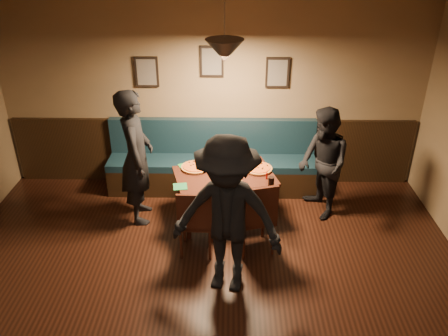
# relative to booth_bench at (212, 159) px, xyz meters

# --- Properties ---
(ceiling) EXTENTS (7.00, 7.00, 0.00)m
(ceiling) POSITION_rel_booth_bench_xyz_m (0.00, -3.20, 2.30)
(ceiling) COLOR silver
(ceiling) RESTS_ON ground
(wall_back) EXTENTS (6.00, 0.00, 6.00)m
(wall_back) POSITION_rel_booth_bench_xyz_m (0.00, 0.30, 0.90)
(wall_back) COLOR #8C704F
(wall_back) RESTS_ON ground
(wainscot) EXTENTS (5.88, 0.06, 1.00)m
(wainscot) POSITION_rel_booth_bench_xyz_m (0.00, 0.27, 0.00)
(wainscot) COLOR black
(wainscot) RESTS_ON ground
(booth_bench) EXTENTS (3.00, 0.60, 1.00)m
(booth_bench) POSITION_rel_booth_bench_xyz_m (0.00, 0.00, 0.00)
(booth_bench) COLOR #0F232D
(booth_bench) RESTS_ON ground
(picture_left) EXTENTS (0.32, 0.04, 0.42)m
(picture_left) POSITION_rel_booth_bench_xyz_m (-0.90, 0.27, 1.20)
(picture_left) COLOR black
(picture_left) RESTS_ON wall_back
(picture_center) EXTENTS (0.32, 0.04, 0.42)m
(picture_center) POSITION_rel_booth_bench_xyz_m (0.00, 0.27, 1.35)
(picture_center) COLOR black
(picture_center) RESTS_ON wall_back
(picture_right) EXTENTS (0.32, 0.04, 0.42)m
(picture_right) POSITION_rel_booth_bench_xyz_m (0.90, 0.27, 1.20)
(picture_right) COLOR black
(picture_right) RESTS_ON wall_back
(pendant_lamp) EXTENTS (0.44, 0.44, 0.25)m
(pendant_lamp) POSITION_rel_booth_bench_xyz_m (0.19, -0.78, 1.75)
(pendant_lamp) COLOR black
(pendant_lamp) RESTS_ON ceiling
(dining_table) EXTENTS (1.40, 1.09, 0.66)m
(dining_table) POSITION_rel_booth_bench_xyz_m (0.19, -0.78, -0.17)
(dining_table) COLOR black
(dining_table) RESTS_ON floor
(chair_near_left) EXTENTS (0.40, 0.40, 0.89)m
(chair_near_left) POSITION_rel_booth_bench_xyz_m (-0.13, -1.46, -0.06)
(chair_near_left) COLOR black
(chair_near_left) RESTS_ON floor
(chair_near_right) EXTENTS (0.52, 0.52, 0.95)m
(chair_near_right) POSITION_rel_booth_bench_xyz_m (0.55, -1.40, -0.02)
(chair_near_right) COLOR black
(chair_near_right) RESTS_ON floor
(diner_left) EXTENTS (0.51, 0.70, 1.79)m
(diner_left) POSITION_rel_booth_bench_xyz_m (-0.92, -0.75, 0.39)
(diner_left) COLOR black
(diner_left) RESTS_ON floor
(diner_right) EXTENTS (0.75, 0.86, 1.50)m
(diner_right) POSITION_rel_booth_bench_xyz_m (1.47, -0.62, 0.25)
(diner_right) COLOR black
(diner_right) RESTS_ON floor
(diner_front) EXTENTS (1.26, 0.90, 1.77)m
(diner_front) POSITION_rel_booth_bench_xyz_m (0.24, -2.06, 0.39)
(diner_front) COLOR black
(diner_front) RESTS_ON floor
(pizza_a) EXTENTS (0.42, 0.42, 0.04)m
(pizza_a) POSITION_rel_booth_bench_xyz_m (-0.19, -0.61, 0.19)
(pizza_a) COLOR gold
(pizza_a) RESTS_ON dining_table
(pizza_b) EXTENTS (0.50, 0.50, 0.04)m
(pizza_b) POSITION_rel_booth_bench_xyz_m (0.23, -0.99, 0.19)
(pizza_b) COLOR #C38624
(pizza_b) RESTS_ON dining_table
(pizza_c) EXTENTS (0.37, 0.37, 0.04)m
(pizza_c) POSITION_rel_booth_bench_xyz_m (0.63, -0.63, 0.19)
(pizza_c) COLOR #C47625
(pizza_c) RESTS_ON dining_table
(soda_glass) EXTENTS (0.10, 0.10, 0.16)m
(soda_glass) POSITION_rel_booth_bench_xyz_m (0.76, -1.11, 0.24)
(soda_glass) COLOR black
(soda_glass) RESTS_ON dining_table
(tabasco_bottle) EXTENTS (0.03, 0.03, 0.11)m
(tabasco_bottle) POSITION_rel_booth_bench_xyz_m (0.72, -0.87, 0.22)
(tabasco_bottle) COLOR #990D05
(tabasco_bottle) RESTS_ON dining_table
(napkin_a) EXTENTS (0.20, 0.20, 0.01)m
(napkin_a) POSITION_rel_booth_bench_xyz_m (-0.34, -0.54, 0.17)
(napkin_a) COLOR #207A31
(napkin_a) RESTS_ON dining_table
(napkin_b) EXTENTS (0.19, 0.19, 0.01)m
(napkin_b) POSITION_rel_booth_bench_xyz_m (-0.34, -1.09, 0.17)
(napkin_b) COLOR #1C6A37
(napkin_b) RESTS_ON dining_table
(cutlery_set) EXTENTS (0.18, 0.08, 0.00)m
(cutlery_set) POSITION_rel_booth_bench_xyz_m (0.21, -1.11, 0.17)
(cutlery_set) COLOR silver
(cutlery_set) RESTS_ON dining_table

